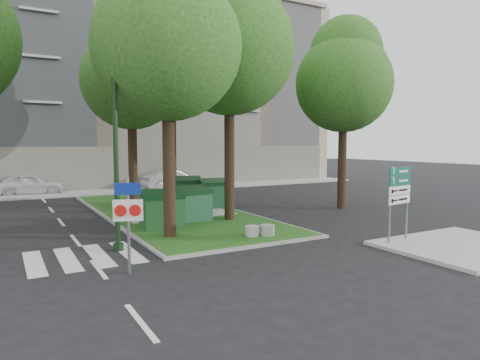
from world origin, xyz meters
TOP-DOWN VIEW (x-y plane):
  - ground at (0.00, 0.00)m, footprint 120.00×120.00m
  - median_island at (0.50, 8.00)m, footprint 6.00×16.00m
  - median_kerb at (0.50, 8.00)m, footprint 6.30×16.30m
  - sidewalk_corner at (6.50, -3.50)m, footprint 5.00×4.00m
  - building_sidewalk at (0.00, 18.50)m, footprint 42.00×3.00m
  - zebra_crossing at (-3.75, 1.50)m, footprint 5.00×3.00m
  - apartment_building at (0.00, 26.00)m, footprint 41.00×12.00m
  - tree_median_near_left at (-1.41, 2.56)m, footprint 5.20×5.20m
  - tree_median_near_right at (2.09, 4.56)m, footprint 5.60×5.60m
  - tree_median_mid at (-0.91, 9.06)m, footprint 4.80×4.80m
  - tree_median_far at (2.29, 12.06)m, footprint 5.80×5.80m
  - tree_street_right at (9.09, 5.06)m, footprint 5.00×5.00m
  - dumpster_a at (-1.23, 4.12)m, footprint 1.66×1.19m
  - dumpster_b at (0.37, 4.98)m, footprint 1.73×1.30m
  - dumpster_c at (1.97, 9.51)m, footprint 1.98×1.72m
  - dumpster_d at (3.00, 7.89)m, footprint 1.82×1.46m
  - bollard_left at (-1.06, 3.95)m, footprint 0.53×0.53m
  - bollard_right at (1.63, 0.90)m, footprint 0.53×0.53m
  - bollard_mid at (1.10, 1.07)m, footprint 0.51×0.51m
  - litter_bin at (3.20, 9.78)m, footprint 0.43×0.43m
  - street_lamp at (-3.52, 1.80)m, footprint 0.50×0.50m
  - traffic_sign_pole at (-3.86, -0.82)m, footprint 0.73×0.33m
  - directional_sign at (5.09, -2.00)m, footprint 1.25×0.26m
  - car_white at (-5.06, 19.50)m, footprint 4.51×2.15m
  - car_silver at (4.47, 18.33)m, footprint 4.61×2.11m

SIDE VIEW (x-z plane):
  - ground at x=0.00m, z-range 0.00..0.00m
  - zebra_crossing at x=-3.75m, z-range 0.00..0.01m
  - median_kerb at x=0.50m, z-range 0.00..0.10m
  - median_island at x=0.50m, z-range 0.00..0.12m
  - sidewalk_corner at x=6.50m, z-range 0.00..0.12m
  - building_sidewalk at x=0.00m, z-range 0.00..0.12m
  - bollard_mid at x=1.10m, z-range 0.12..0.48m
  - bollard_left at x=-1.06m, z-range 0.12..0.50m
  - bollard_right at x=1.63m, z-range 0.12..0.50m
  - litter_bin at x=3.20m, z-range 0.12..0.87m
  - car_silver at x=4.47m, z-range 0.00..1.47m
  - car_white at x=-5.06m, z-range 0.00..1.49m
  - dumpster_d at x=3.00m, z-range 0.09..1.59m
  - dumpster_b at x=0.37m, z-range 0.09..1.59m
  - dumpster_a at x=-1.23m, z-range 0.09..1.60m
  - dumpster_c at x=1.97m, z-range 0.09..1.63m
  - traffic_sign_pole at x=-3.86m, z-range 0.37..2.95m
  - directional_sign at x=5.09m, z-range 0.54..3.06m
  - street_lamp at x=-3.52m, z-range 0.81..7.13m
  - tree_median_mid at x=-0.91m, z-range 1.98..11.97m
  - tree_street_right at x=9.09m, z-range 1.95..12.02m
  - tree_median_near_left at x=-1.41m, z-range 2.05..12.58m
  - tree_median_near_right at x=2.09m, z-range 2.26..13.72m
  - apartment_building at x=0.00m, z-range 0.00..16.00m
  - tree_median_far at x=2.29m, z-range 2.36..14.28m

